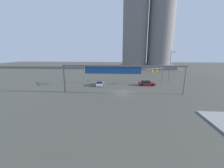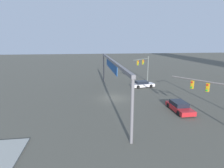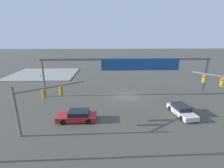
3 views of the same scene
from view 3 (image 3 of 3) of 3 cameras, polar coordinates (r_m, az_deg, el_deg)
ground_plane at (r=25.94m, az=4.90°, el=-4.29°), size 200.40×200.40×0.00m
sidewalk_corner at (r=44.07m, az=-23.04°, el=3.33°), size 15.70×13.59×0.15m
traffic_signal_near_corner at (r=17.17m, az=-24.51°, el=-4.63°), size 5.87×3.94×5.06m
overhead_sign_gantry at (r=24.87m, az=6.59°, el=7.15°), size 26.02×0.43×6.07m
sedan_car_approaching at (r=18.93m, az=-12.20°, el=-11.04°), size 4.41×1.96×1.21m
sedan_car_waiting_far at (r=21.54m, az=23.55°, el=-8.59°), size 2.23×4.46×1.21m
fire_hydrant_on_curb at (r=40.87m, az=-24.22°, el=2.82°), size 0.33×0.22×0.71m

